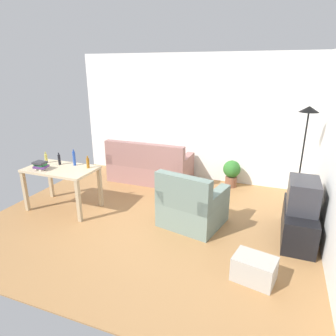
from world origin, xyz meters
name	(u,v)px	position (x,y,z in m)	size (l,w,h in m)	color
ground_plane	(152,219)	(0.00, 0.00, -0.01)	(5.20, 4.40, 0.02)	#9E7042
wall_rear	(191,118)	(0.00, 2.20, 1.35)	(5.20, 0.10, 2.70)	white
couch	(150,168)	(-0.75, 1.59, 0.31)	(1.77, 0.84, 0.92)	#996B66
tv_stand	(298,224)	(2.25, 0.22, 0.24)	(0.44, 1.10, 0.48)	black
tv	(303,195)	(2.25, 0.22, 0.70)	(0.41, 0.60, 0.44)	#2D2D33
torchiere_lamp	(306,130)	(2.25, 1.34, 1.41)	(0.32, 0.32, 1.81)	black
desk	(61,174)	(-1.62, -0.18, 0.65)	(1.20, 0.70, 0.76)	#C6B28E
potted_plant	(232,172)	(1.00, 1.90, 0.33)	(0.36, 0.36, 0.57)	brown
armchair	(191,206)	(0.66, 0.06, 0.32)	(1.06, 1.01, 0.92)	slate
storage_box	(254,269)	(1.74, -0.94, 0.15)	(0.48, 0.34, 0.30)	#A8A399
bottle_squat	(46,158)	(-2.06, -0.03, 0.85)	(0.05, 0.05, 0.20)	#BCB24C
bottle_dark	(59,160)	(-1.76, -0.04, 0.85)	(0.05, 0.05, 0.22)	black
bottle_blue	(74,158)	(-1.49, 0.03, 0.89)	(0.05, 0.05, 0.29)	#2347A3
bottle_amber	(88,163)	(-1.18, -0.02, 0.85)	(0.05, 0.05, 0.22)	#9E6019
book_stack	(41,165)	(-1.88, -0.37, 0.84)	(0.24, 0.21, 0.14)	beige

